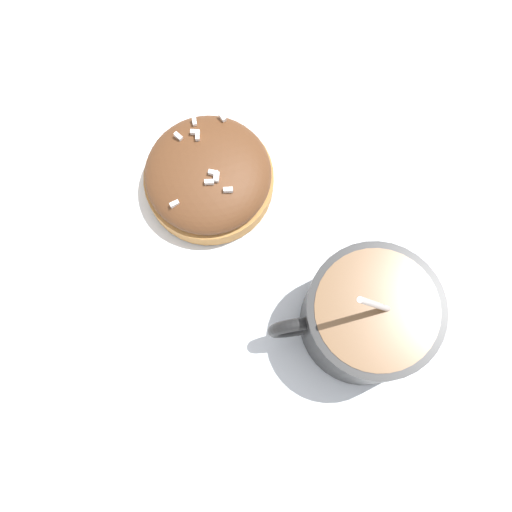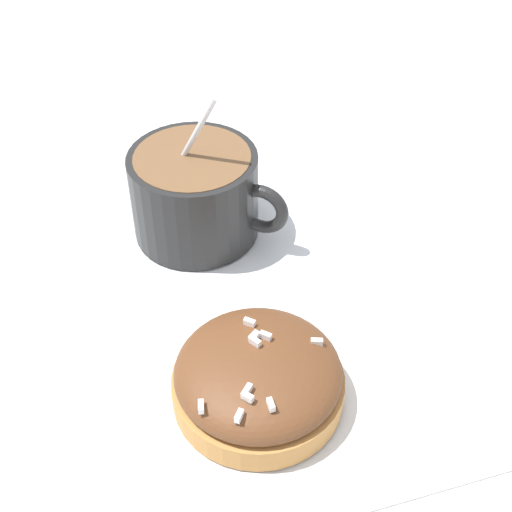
% 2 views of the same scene
% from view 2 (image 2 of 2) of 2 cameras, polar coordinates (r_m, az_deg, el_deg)
% --- Properties ---
extents(ground_plane, '(3.00, 3.00, 0.00)m').
position_cam_2_polar(ground_plane, '(0.49, -1.77, -3.83)').
color(ground_plane, silver).
extents(paper_napkin, '(0.37, 0.37, 0.00)m').
position_cam_2_polar(paper_napkin, '(0.49, -1.78, -3.71)').
color(paper_napkin, white).
rests_on(paper_napkin, ground_plane).
extents(coffee_cup, '(0.09, 0.11, 0.12)m').
position_cam_2_polar(coffee_cup, '(0.52, -4.83, 5.19)').
color(coffee_cup, black).
rests_on(coffee_cup, paper_napkin).
extents(frosted_pastry, '(0.10, 0.10, 0.04)m').
position_cam_2_polar(frosted_pastry, '(0.42, -0.24, -9.77)').
color(frosted_pastry, '#C18442').
rests_on(frosted_pastry, paper_napkin).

